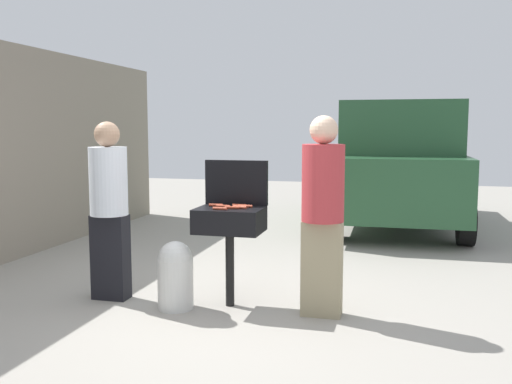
% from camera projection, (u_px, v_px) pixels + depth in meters
% --- Properties ---
extents(ground_plane, '(24.00, 24.00, 0.00)m').
position_uv_depth(ground_plane, '(225.00, 308.00, 5.12)').
color(ground_plane, '#9E998E').
extents(bbq_grill, '(0.60, 0.44, 0.91)m').
position_uv_depth(bbq_grill, '(230.00, 224.00, 5.12)').
color(bbq_grill, black).
rests_on(bbq_grill, ground).
extents(grill_lid_open, '(0.60, 0.05, 0.42)m').
position_uv_depth(grill_lid_open, '(236.00, 183.00, 5.29)').
color(grill_lid_open, black).
rests_on(grill_lid_open, bbq_grill).
extents(hot_dog_0, '(0.13, 0.03, 0.03)m').
position_uv_depth(hot_dog_0, '(223.00, 206.00, 5.13)').
color(hot_dog_0, '#AD4228').
rests_on(hot_dog_0, bbq_grill).
extents(hot_dog_1, '(0.13, 0.03, 0.03)m').
position_uv_depth(hot_dog_1, '(239.00, 205.00, 5.18)').
color(hot_dog_1, '#AD4228').
rests_on(hot_dog_1, bbq_grill).
extents(hot_dog_2, '(0.13, 0.03, 0.03)m').
position_uv_depth(hot_dog_2, '(232.00, 208.00, 5.04)').
color(hot_dog_2, '#AD4228').
rests_on(hot_dog_2, bbq_grill).
extents(hot_dog_3, '(0.13, 0.04, 0.03)m').
position_uv_depth(hot_dog_3, '(239.00, 207.00, 5.05)').
color(hot_dog_3, '#B74C33').
rests_on(hot_dog_3, bbq_grill).
extents(hot_dog_4, '(0.13, 0.03, 0.03)m').
position_uv_depth(hot_dog_4, '(216.00, 205.00, 5.20)').
color(hot_dog_4, '#AD4228').
rests_on(hot_dog_4, bbq_grill).
extents(hot_dog_5, '(0.13, 0.03, 0.03)m').
position_uv_depth(hot_dog_5, '(245.00, 206.00, 5.13)').
color(hot_dog_5, '#B74C33').
rests_on(hot_dog_5, bbq_grill).
extents(hot_dog_6, '(0.13, 0.03, 0.03)m').
position_uv_depth(hot_dog_6, '(220.00, 208.00, 4.98)').
color(hot_dog_6, '#B74C33').
rests_on(hot_dog_6, bbq_grill).
extents(hot_dog_7, '(0.13, 0.04, 0.03)m').
position_uv_depth(hot_dog_7, '(240.00, 207.00, 5.09)').
color(hot_dog_7, '#B74C33').
rests_on(hot_dog_7, bbq_grill).
extents(propane_tank, '(0.32, 0.32, 0.62)m').
position_uv_depth(propane_tank, '(175.00, 274.00, 5.08)').
color(propane_tank, silver).
rests_on(propane_tank, ground).
extents(person_left, '(0.35, 0.35, 1.69)m').
position_uv_depth(person_left, '(109.00, 204.00, 5.32)').
color(person_left, black).
rests_on(person_left, ground).
extents(person_right, '(0.36, 0.36, 1.73)m').
position_uv_depth(person_right, '(323.00, 209.00, 4.83)').
color(person_right, gray).
rests_on(person_right, ground).
extents(parked_minivan, '(2.08, 4.43, 2.02)m').
position_uv_depth(parked_minivan, '(399.00, 164.00, 9.37)').
color(parked_minivan, '#234C2D').
rests_on(parked_minivan, ground).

